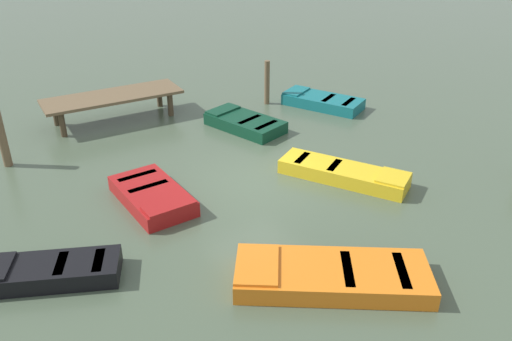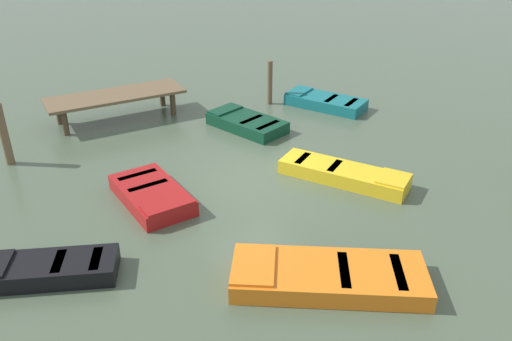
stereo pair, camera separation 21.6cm
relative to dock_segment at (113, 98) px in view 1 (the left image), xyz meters
name	(u,v)px [view 1 (the left image)]	position (x,y,z in m)	size (l,w,h in m)	color
ground_plane	(256,182)	(1.59, -6.65, -0.83)	(80.00, 80.00, 0.00)	#475642
dock_segment	(113,98)	(0.00, 0.00, 0.00)	(4.87, 1.97, 0.95)	brown
rowboat_black	(51,271)	(-4.32, -7.76, -0.61)	(2.92, 2.14, 0.46)	black
rowboat_teal	(322,101)	(7.05, -3.13, -0.61)	(2.37, 3.21, 0.46)	#14666B
rowboat_red	(152,196)	(-1.29, -6.08, -0.61)	(1.40, 2.63, 0.46)	maroon
rowboat_yellow	(344,173)	(3.70, -7.96, -0.61)	(2.58, 3.67, 0.46)	gold
rowboat_dark_green	(245,123)	(3.42, -3.26, -0.61)	(1.99, 2.98, 0.46)	#0C3823
rowboat_orange	(331,275)	(0.39, -11.12, -0.61)	(4.06, 3.58, 0.46)	orange
mooring_piling_near_left	(2,136)	(-3.95, -1.65, 0.13)	(0.25, 0.25, 1.92)	brown
mooring_piling_far_right	(267,83)	(5.49, -1.68, 0.02)	(0.20, 0.20, 1.69)	brown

